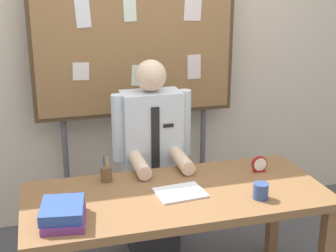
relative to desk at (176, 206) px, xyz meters
The scene contains 9 objects.
back_wall 1.46m from the desk, 90.00° to the left, with size 6.40×0.08×2.70m, color beige.
desk is the anchor object (origin of this frame).
person 0.60m from the desk, 90.00° to the left, with size 0.55×0.56×1.42m.
bulletin_board 1.34m from the desk, 89.99° to the left, with size 1.54×0.09×2.05m.
book_stack 0.69m from the desk, 165.32° to the right, with size 0.26×0.30×0.10m.
open_notebook 0.10m from the desk, 51.08° to the right, with size 0.27×0.21×0.01m, color white.
desk_clock 0.63m from the desk, 14.29° to the left, with size 0.10×0.04×0.10m.
coffee_mug 0.50m from the desk, 24.54° to the right, with size 0.09×0.09×0.09m, color #334C8C.
pen_holder 0.48m from the desk, 143.86° to the left, with size 0.07×0.07×0.16m.
Camera 1 is at (-0.73, -2.44, 1.98)m, focal length 51.65 mm.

